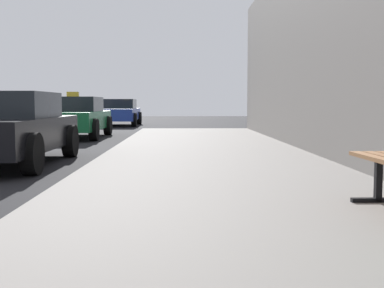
% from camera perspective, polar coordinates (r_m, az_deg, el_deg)
% --- Properties ---
extents(sidewalk, '(4.00, 32.00, 0.15)m').
position_cam_1_polar(sidewalk, '(3.07, 9.53, -14.41)').
color(sidewalk, gray).
rests_on(sidewalk, ground_plane).
extents(car_black, '(2.06, 4.09, 1.27)m').
position_cam_1_polar(car_black, '(9.50, -20.49, 1.70)').
color(car_black, black).
rests_on(car_black, ground_plane).
extents(car_green, '(2.05, 4.27, 1.43)m').
position_cam_1_polar(car_green, '(16.36, -13.20, 2.95)').
color(car_green, '#196638').
rests_on(car_green, ground_plane).
extents(car_blue, '(2.03, 4.30, 1.27)m').
position_cam_1_polar(car_blue, '(24.90, -8.24, 3.53)').
color(car_blue, '#233899').
rests_on(car_blue, ground_plane).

